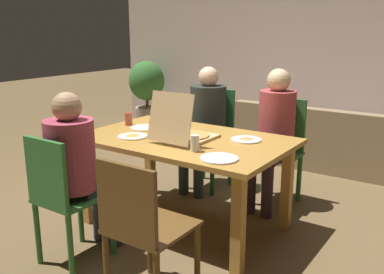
{
  "coord_description": "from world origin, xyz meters",
  "views": [
    {
      "loc": [
        1.91,
        -2.7,
        1.61
      ],
      "look_at": [
        0.0,
        0.1,
        0.74
      ],
      "focal_mm": 40.25,
      "sensor_mm": 36.0,
      "label": 1
    }
  ],
  "objects_px": {
    "chair_0": "(62,195)",
    "person_0": "(77,162)",
    "person_1": "(274,128)",
    "chair_3": "(141,225)",
    "plate_3": "(133,136)",
    "person_2": "(205,118)",
    "plate_1": "(145,128)",
    "dining_table": "(185,150)",
    "chair_1": "(279,147)",
    "drinking_glass_1": "(129,119)",
    "pizza_box_0": "(185,133)",
    "drinking_glass_0": "(195,143)",
    "plate_2": "(219,158)",
    "couch": "(323,142)",
    "plate_0": "(246,139)",
    "chair_2": "(213,135)",
    "potted_plant": "(147,88)"
  },
  "relations": [
    {
      "from": "chair_0",
      "to": "person_0",
      "type": "xyz_separation_m",
      "value": [
        0.0,
        0.15,
        0.2
      ]
    },
    {
      "from": "person_1",
      "to": "chair_3",
      "type": "xyz_separation_m",
      "value": [
        -0.0,
        -1.81,
        -0.22
      ]
    },
    {
      "from": "person_0",
      "to": "plate_3",
      "type": "relative_size",
      "value": 5.12
    },
    {
      "from": "person_2",
      "to": "chair_0",
      "type": "bearing_deg",
      "value": -90.0
    },
    {
      "from": "plate_1",
      "to": "dining_table",
      "type": "bearing_deg",
      "value": -7.97
    },
    {
      "from": "chair_1",
      "to": "drinking_glass_1",
      "type": "xyz_separation_m",
      "value": [
        -1.08,
        -0.86,
        0.29
      ]
    },
    {
      "from": "chair_3",
      "to": "chair_0",
      "type": "bearing_deg",
      "value": 176.32
    },
    {
      "from": "chair_1",
      "to": "pizza_box_0",
      "type": "bearing_deg",
      "value": -110.3
    },
    {
      "from": "drinking_glass_0",
      "to": "drinking_glass_1",
      "type": "relative_size",
      "value": 1.06
    },
    {
      "from": "drinking_glass_0",
      "to": "plate_2",
      "type": "bearing_deg",
      "value": -14.95
    },
    {
      "from": "plate_3",
      "to": "person_2",
      "type": "bearing_deg",
      "value": 88.67
    },
    {
      "from": "dining_table",
      "to": "pizza_box_0",
      "type": "height_order",
      "value": "pizza_box_0"
    },
    {
      "from": "drinking_glass_0",
      "to": "couch",
      "type": "height_order",
      "value": "drinking_glass_0"
    },
    {
      "from": "plate_0",
      "to": "person_2",
      "type": "bearing_deg",
      "value": 141.16
    },
    {
      "from": "chair_2",
      "to": "pizza_box_0",
      "type": "bearing_deg",
      "value": -70.03
    },
    {
      "from": "plate_3",
      "to": "drinking_glass_1",
      "type": "xyz_separation_m",
      "value": [
        -0.32,
        0.3,
        0.05
      ]
    },
    {
      "from": "couch",
      "to": "potted_plant",
      "type": "xyz_separation_m",
      "value": [
        -3.0,
        0.3,
        0.38
      ]
    },
    {
      "from": "plate_0",
      "to": "potted_plant",
      "type": "distance_m",
      "value": 3.89
    },
    {
      "from": "plate_0",
      "to": "drinking_glass_0",
      "type": "height_order",
      "value": "drinking_glass_0"
    },
    {
      "from": "couch",
      "to": "person_0",
      "type": "bearing_deg",
      "value": -103.09
    },
    {
      "from": "plate_2",
      "to": "person_2",
      "type": "bearing_deg",
      "value": 126.23
    },
    {
      "from": "plate_3",
      "to": "dining_table",
      "type": "bearing_deg",
      "value": 32.17
    },
    {
      "from": "couch",
      "to": "person_2",
      "type": "bearing_deg",
      "value": -115.92
    },
    {
      "from": "chair_3",
      "to": "plate_3",
      "type": "xyz_separation_m",
      "value": [
        -0.76,
        0.79,
        0.25
      ]
    },
    {
      "from": "dining_table",
      "to": "plate_0",
      "type": "distance_m",
      "value": 0.49
    },
    {
      "from": "chair_3",
      "to": "plate_3",
      "type": "height_order",
      "value": "chair_3"
    },
    {
      "from": "chair_0",
      "to": "plate_3",
      "type": "relative_size",
      "value": 3.95
    },
    {
      "from": "person_1",
      "to": "couch",
      "type": "distance_m",
      "value": 1.59
    },
    {
      "from": "person_1",
      "to": "couch",
      "type": "relative_size",
      "value": 0.63
    },
    {
      "from": "person_0",
      "to": "drinking_glass_1",
      "type": "height_order",
      "value": "person_0"
    },
    {
      "from": "plate_0",
      "to": "chair_2",
      "type": "bearing_deg",
      "value": 135.37
    },
    {
      "from": "person_1",
      "to": "plate_0",
      "type": "distance_m",
      "value": 0.6
    },
    {
      "from": "plate_3",
      "to": "couch",
      "type": "relative_size",
      "value": 0.12
    },
    {
      "from": "plate_0",
      "to": "plate_1",
      "type": "bearing_deg",
      "value": -171.77
    },
    {
      "from": "couch",
      "to": "chair_0",
      "type": "bearing_deg",
      "value": -102.52
    },
    {
      "from": "plate_1",
      "to": "plate_3",
      "type": "height_order",
      "value": "plate_3"
    },
    {
      "from": "plate_1",
      "to": "person_0",
      "type": "bearing_deg",
      "value": -80.8
    },
    {
      "from": "person_2",
      "to": "couch",
      "type": "xyz_separation_m",
      "value": [
        0.73,
        1.5,
        -0.47
      ]
    },
    {
      "from": "person_0",
      "to": "plate_2",
      "type": "relative_size",
      "value": 4.67
    },
    {
      "from": "dining_table",
      "to": "chair_0",
      "type": "xyz_separation_m",
      "value": [
        -0.33,
        -0.96,
        -0.14
      ]
    },
    {
      "from": "chair_1",
      "to": "chair_2",
      "type": "distance_m",
      "value": 0.74
    },
    {
      "from": "chair_1",
      "to": "pizza_box_0",
      "type": "distance_m",
      "value": 1.1
    },
    {
      "from": "person_0",
      "to": "potted_plant",
      "type": "relative_size",
      "value": 1.11
    },
    {
      "from": "drinking_glass_1",
      "to": "chair_3",
      "type": "bearing_deg",
      "value": -45.26
    },
    {
      "from": "plate_0",
      "to": "plate_1",
      "type": "xyz_separation_m",
      "value": [
        -0.91,
        -0.13,
        -0.0
      ]
    },
    {
      "from": "drinking_glass_0",
      "to": "potted_plant",
      "type": "relative_size",
      "value": 0.11
    },
    {
      "from": "person_0",
      "to": "couch",
      "type": "xyz_separation_m",
      "value": [
        0.73,
        3.13,
        -0.44
      ]
    },
    {
      "from": "person_0",
      "to": "chair_2",
      "type": "xyz_separation_m",
      "value": [
        0.0,
        1.77,
        -0.18
      ]
    },
    {
      "from": "dining_table",
      "to": "chair_2",
      "type": "bearing_deg",
      "value": 108.97
    },
    {
      "from": "dining_table",
      "to": "drinking_glass_0",
      "type": "xyz_separation_m",
      "value": [
        0.28,
        -0.28,
        0.16
      ]
    }
  ]
}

